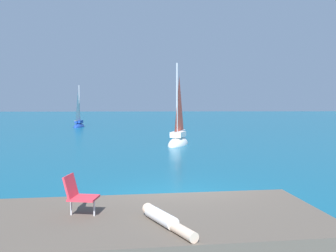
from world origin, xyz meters
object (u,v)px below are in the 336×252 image
object	(u,v)px
sailboat_far	(79,125)
person_sunbather	(165,219)
sailboat_near	(178,140)
beach_chair	(78,193)

from	to	relation	value
sailboat_far	person_sunbather	size ratio (longest dim) A/B	2.92
sailboat_near	person_sunbather	world-z (taller)	sailboat_near
sailboat_near	person_sunbather	bearing A→B (deg)	15.42
person_sunbather	sailboat_far	bearing A→B (deg)	166.53
sailboat_far	beach_chair	distance (m)	32.05
sailboat_far	beach_chair	world-z (taller)	sailboat_far
beach_chair	person_sunbather	bearing A→B (deg)	-12.57
sailboat_far	beach_chair	bearing A→B (deg)	-162.72
person_sunbather	beach_chair	world-z (taller)	beach_chair
sailboat_near	person_sunbather	distance (m)	16.64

